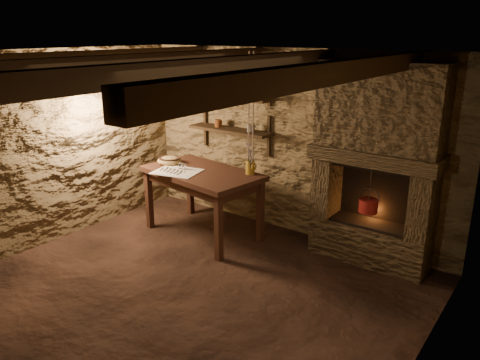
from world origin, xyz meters
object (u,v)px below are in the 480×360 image
Objects in this scene: work_table at (203,200)px; red_pot at (368,205)px; iron_stockpot at (245,90)px; stoneware_jug at (250,161)px; wooden_bowl at (170,161)px.

work_table is 3.06× the size of red_pot.
iron_stockpot is at bearing 80.68° from work_table.
iron_stockpot is 0.45× the size of red_pot.
red_pot is at bearing 8.70° from stoneware_jug.
stoneware_jug is at bearing 11.97° from wooden_bowl.
wooden_bowl is 1.39m from iron_stockpot.
stoneware_jug is 0.74× the size of red_pot.
stoneware_jug is (0.58, 0.25, 0.58)m from work_table.
red_pot is (2.61, 0.53, -0.21)m from wooden_bowl.
work_table is at bearing -107.53° from iron_stockpot.
iron_stockpot is (0.21, 0.65, 1.39)m from work_table.
wooden_bowl is at bearing -140.59° from iron_stockpot.
wooden_bowl is 0.61× the size of red_pot.
red_pot reaches higher than wooden_bowl.
iron_stockpot reaches higher than wooden_bowl.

